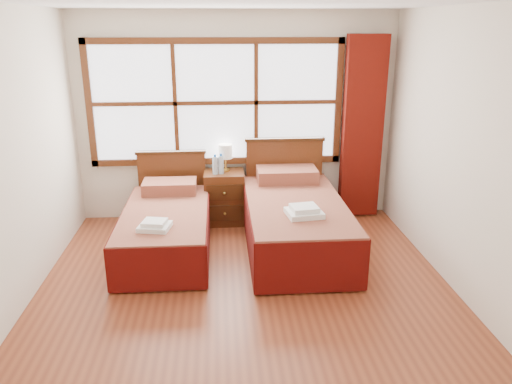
{
  "coord_description": "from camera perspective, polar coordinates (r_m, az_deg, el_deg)",
  "views": [
    {
      "loc": [
        -0.22,
        -4.03,
        2.43
      ],
      "look_at": [
        0.14,
        0.7,
        0.83
      ],
      "focal_mm": 35.0,
      "sensor_mm": 36.0,
      "label": 1
    }
  ],
  "objects": [
    {
      "name": "floor",
      "position": [
        4.71,
        -1.03,
        -12.42
      ],
      "size": [
        4.5,
        4.5,
        0.0
      ],
      "primitive_type": "plane",
      "color": "brown",
      "rests_on": "ground"
    },
    {
      "name": "ceiling",
      "position": [
        4.04,
        -1.26,
        21.06
      ],
      "size": [
        4.5,
        4.5,
        0.0
      ],
      "primitive_type": "plane",
      "rotation": [
        3.14,
        0.0,
        0.0
      ],
      "color": "white",
      "rests_on": "wall_back"
    },
    {
      "name": "wall_back",
      "position": [
        6.38,
        -2.29,
        8.45
      ],
      "size": [
        4.0,
        0.0,
        4.0
      ],
      "primitive_type": "plane",
      "rotation": [
        1.57,
        0.0,
        0.0
      ],
      "color": "silver",
      "rests_on": "floor"
    },
    {
      "name": "wall_left",
      "position": [
        4.54,
        -27.22,
        2.15
      ],
      "size": [
        0.0,
        4.5,
        4.5
      ],
      "primitive_type": "plane",
      "rotation": [
        1.57,
        0.0,
        1.57
      ],
      "color": "silver",
      "rests_on": "floor"
    },
    {
      "name": "wall_right",
      "position": [
        4.74,
        23.85,
        3.23
      ],
      "size": [
        0.0,
        4.5,
        4.5
      ],
      "primitive_type": "plane",
      "rotation": [
        1.57,
        0.0,
        -1.57
      ],
      "color": "silver",
      "rests_on": "floor"
    },
    {
      "name": "window",
      "position": [
        6.31,
        -4.61,
        10.12
      ],
      "size": [
        3.16,
        0.06,
        1.56
      ],
      "color": "white",
      "rests_on": "wall_back"
    },
    {
      "name": "curtain",
      "position": [
        6.52,
        12.07,
        7.12
      ],
      "size": [
        0.5,
        0.16,
        2.3
      ],
      "primitive_type": "cube",
      "color": "#66120A",
      "rests_on": "wall_back"
    },
    {
      "name": "bed_left",
      "position": [
        5.68,
        -10.19,
        -3.88
      ],
      "size": [
        0.95,
        1.97,
        0.91
      ],
      "color": "#371C0B",
      "rests_on": "floor"
    },
    {
      "name": "bed_right",
      "position": [
        5.69,
        4.4,
        -3.13
      ],
      "size": [
        1.09,
        2.11,
        1.06
      ],
      "color": "#371C0B",
      "rests_on": "floor"
    },
    {
      "name": "nightstand",
      "position": [
        6.38,
        -3.64,
        -0.58
      ],
      "size": [
        0.5,
        0.49,
        0.67
      ],
      "color": "#512711",
      "rests_on": "floor"
    },
    {
      "name": "towels_left",
      "position": [
        5.08,
        -11.51,
        -3.75
      ],
      "size": [
        0.35,
        0.32,
        0.09
      ],
      "rotation": [
        0.0,
        0.0,
        -0.19
      ],
      "color": "white",
      "rests_on": "bed_left"
    },
    {
      "name": "towels_right",
      "position": [
        5.13,
        5.52,
        -2.22
      ],
      "size": [
        0.39,
        0.36,
        0.1
      ],
      "rotation": [
        0.0,
        0.0,
        0.14
      ],
      "color": "white",
      "rests_on": "bed_right"
    },
    {
      "name": "lamp",
      "position": [
        6.26,
        -3.52,
        4.57
      ],
      "size": [
        0.18,
        0.18,
        0.34
      ],
      "color": "gold",
      "rests_on": "nightstand"
    },
    {
      "name": "bottle_near",
      "position": [
        6.17,
        -4.7,
        3.08
      ],
      "size": [
        0.07,
        0.07,
        0.25
      ],
      "color": "#ADCADF",
      "rests_on": "nightstand"
    },
    {
      "name": "bottle_far",
      "position": [
        6.18,
        -4.02,
        3.15
      ],
      "size": [
        0.07,
        0.07,
        0.25
      ],
      "color": "#ADCADF",
      "rests_on": "nightstand"
    }
  ]
}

